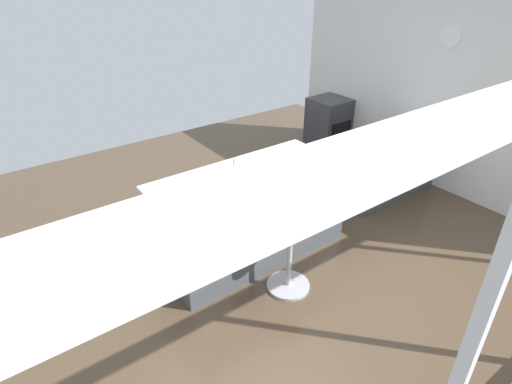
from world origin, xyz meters
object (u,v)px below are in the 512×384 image
at_px(apple_green, 243,177).
at_px(water_bottle, 235,176).
at_px(cutting_board, 250,176).
at_px(fruit_bowl, 305,153).
at_px(apple_yellow, 258,170).
at_px(oven_range, 328,124).
at_px(stool_by_window, 289,260).
at_px(kitchen_island, 251,215).

relative_size(apple_green, water_bottle, 0.26).
height_order(cutting_board, fruit_bowl, fruit_bowl).
relative_size(cutting_board, apple_yellow, 4.74).
bearing_deg(water_bottle, apple_green, -166.46).
relative_size(oven_range, stool_by_window, 1.24).
height_order(stool_by_window, apple_green, apple_green).
distance_m(oven_range, kitchen_island, 3.25).
relative_size(stool_by_window, fruit_bowl, 3.43).
height_order(oven_range, kitchen_island, kitchen_island).
height_order(apple_green, fruit_bowl, apple_green).
height_order(stool_by_window, water_bottle, water_bottle).
xyz_separation_m(apple_yellow, water_bottle, (0.34, 0.07, 0.06)).
bearing_deg(stool_by_window, apple_yellow, -100.09).
bearing_deg(fruit_bowl, apple_yellow, 6.36).
xyz_separation_m(oven_range, kitchen_island, (2.82, 1.62, 0.04)).
bearing_deg(water_bottle, kitchen_island, -158.95).
xyz_separation_m(apple_green, apple_yellow, (-0.21, -0.04, -0.00)).
height_order(oven_range, stool_by_window, oven_range).
relative_size(kitchen_island, water_bottle, 6.70).
relative_size(kitchen_island, apple_green, 25.52).
bearing_deg(apple_yellow, kitchen_island, -22.26).
bearing_deg(stool_by_window, kitchen_island, -93.75).
distance_m(kitchen_island, fruit_bowl, 0.95).
height_order(stool_by_window, apple_yellow, apple_yellow).
height_order(kitchen_island, apple_green, apple_green).
height_order(cutting_board, apple_yellow, apple_yellow).
bearing_deg(apple_yellow, cutting_board, -16.49).
distance_m(stool_by_window, fruit_bowl, 1.32).
height_order(apple_green, apple_yellow, apple_green).
distance_m(cutting_board, water_bottle, 0.29).
bearing_deg(apple_yellow, apple_green, 10.55).
distance_m(apple_green, fruit_bowl, 0.94).
relative_size(oven_range, apple_green, 10.87).
distance_m(water_bottle, fruit_bowl, 1.07).
bearing_deg(kitchen_island, apple_yellow, 157.74).
bearing_deg(fruit_bowl, kitchen_island, 3.57).
bearing_deg(water_bottle, oven_range, -150.74).
distance_m(kitchen_island, cutting_board, 0.48).
bearing_deg(kitchen_island, oven_range, -150.04).
relative_size(stool_by_window, cutting_board, 1.99).
relative_size(kitchen_island, stool_by_window, 2.91).
xyz_separation_m(apple_yellow, fruit_bowl, (-0.72, -0.08, -0.02)).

